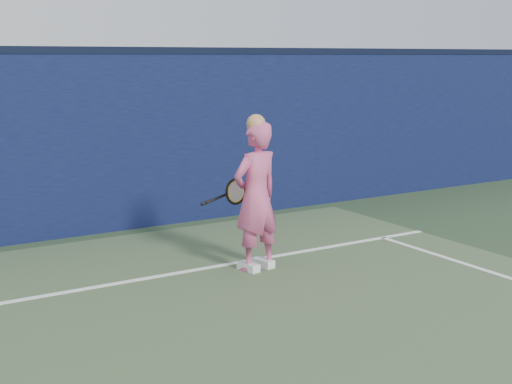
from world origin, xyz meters
TOP-DOWN VIEW (x-y plane):
  - player at (2.56, 3.69)m, footprint 0.71×0.54m
  - racket at (2.48, 4.08)m, footprint 0.61×0.14m

SIDE VIEW (x-z plane):
  - racket at x=2.48m, z-range 0.70..1.03m
  - player at x=2.56m, z-range -0.03..1.79m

